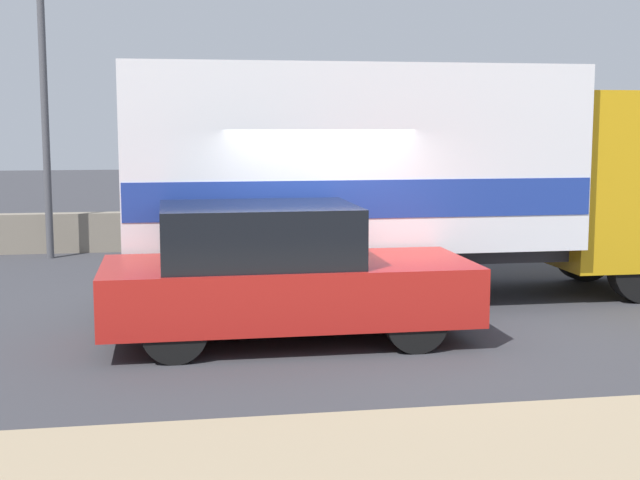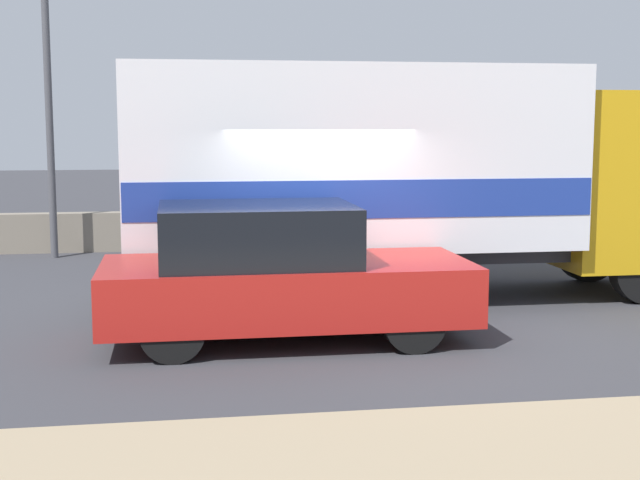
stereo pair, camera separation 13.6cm
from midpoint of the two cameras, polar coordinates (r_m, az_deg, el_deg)
The scene contains 5 objects.
ground_plane at distance 10.96m, azimuth 0.51°, elevation -6.12°, with size 80.00×80.00×0.00m, color #38383D.
stone_wall_backdrop at distance 18.55m, azimuth -3.82°, elevation 0.73°, with size 60.00×0.35×0.79m.
street_lamp at distance 17.73m, azimuth -17.51°, elevation 10.21°, with size 0.56×0.28×5.98m.
box_truck at distance 13.08m, azimuth 4.77°, elevation 4.42°, with size 8.39×2.55×3.37m.
car_hatchback at distance 10.57m, azimuth -3.03°, elevation -2.17°, with size 4.35×1.88×1.63m.
Camera 1 is at (-1.98, -10.47, 2.59)m, focal length 50.00 mm.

